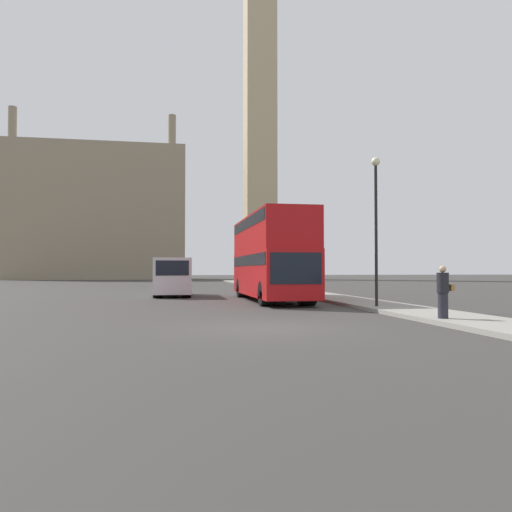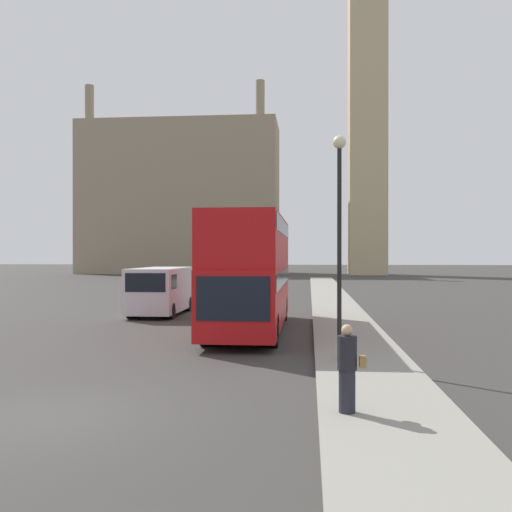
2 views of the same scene
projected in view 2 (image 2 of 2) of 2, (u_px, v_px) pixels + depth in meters
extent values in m
plane|color=#383533|center=(48.00, 417.00, 10.60)|extent=(300.00, 300.00, 0.00)
cube|color=gray|center=(393.00, 422.00, 10.02)|extent=(2.63, 120.00, 0.15)
cube|color=tan|center=(367.00, 94.00, 83.01)|extent=(5.35, 5.35, 52.70)
cube|color=gray|center=(181.00, 199.00, 89.81)|extent=(30.54, 11.23, 23.43)
cylinder|color=gray|center=(89.00, 102.00, 86.21)|extent=(1.35, 1.35, 5.15)
cylinder|color=gray|center=(260.00, 98.00, 83.81)|extent=(1.35, 1.35, 5.15)
cube|color=#B71114|center=(251.00, 295.00, 22.26)|extent=(2.53, 10.58, 2.23)
cube|color=#B71114|center=(251.00, 242.00, 22.25)|extent=(2.53, 10.37, 1.89)
cube|color=black|center=(251.00, 277.00, 22.26)|extent=(2.57, 10.16, 0.55)
cube|color=black|center=(251.00, 228.00, 22.25)|extent=(2.57, 9.95, 0.55)
cube|color=black|center=(233.00, 299.00, 16.97)|extent=(2.22, 0.03, 1.34)
cylinder|color=black|center=(212.00, 329.00, 18.66)|extent=(0.71, 1.12, 1.12)
cylinder|color=black|center=(267.00, 330.00, 18.49)|extent=(0.71, 1.12, 1.12)
cylinder|color=black|center=(239.00, 308.00, 26.03)|extent=(0.71, 1.12, 1.12)
cylinder|color=black|center=(279.00, 308.00, 25.86)|extent=(0.71, 1.12, 1.12)
cube|color=silver|center=(161.00, 289.00, 28.39)|extent=(2.18, 5.52, 2.13)
cube|color=black|center=(145.00, 283.00, 25.63)|extent=(1.86, 0.02, 0.85)
cube|color=black|center=(151.00, 282.00, 26.60)|extent=(2.21, 0.99, 0.68)
cylinder|color=black|center=(134.00, 311.00, 26.60)|extent=(0.55, 0.75, 0.75)
cylinder|color=black|center=(168.00, 311.00, 26.45)|extent=(0.55, 0.75, 0.75)
cylinder|color=black|center=(155.00, 304.00, 30.34)|extent=(0.55, 0.75, 0.75)
cylinder|color=black|center=(185.00, 304.00, 30.19)|extent=(0.55, 0.75, 0.75)
cylinder|color=#23232D|center=(347.00, 391.00, 10.34)|extent=(0.30, 0.30, 0.78)
cylinder|color=black|center=(347.00, 353.00, 10.34)|extent=(0.36, 0.36, 0.61)
sphere|color=tan|center=(347.00, 330.00, 10.33)|extent=(0.21, 0.21, 0.21)
cube|color=olive|center=(363.00, 361.00, 10.31)|extent=(0.12, 0.24, 0.20)
cylinder|color=black|center=(339.00, 254.00, 15.53)|extent=(0.12, 0.12, 5.75)
sphere|color=beige|center=(339.00, 142.00, 15.52)|extent=(0.36, 0.36, 0.36)
cube|color=#99999E|center=(216.00, 283.00, 48.23)|extent=(1.78, 4.59, 0.78)
cube|color=black|center=(216.00, 275.00, 48.34)|extent=(1.60, 2.20, 0.64)
cylinder|color=black|center=(205.00, 287.00, 46.83)|extent=(0.39, 0.60, 0.60)
cylinder|color=black|center=(221.00, 287.00, 46.71)|extent=(0.39, 0.60, 0.60)
cylinder|color=black|center=(211.00, 285.00, 49.76)|extent=(0.39, 0.60, 0.60)
cylinder|color=black|center=(227.00, 285.00, 49.63)|extent=(0.39, 0.60, 0.60)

